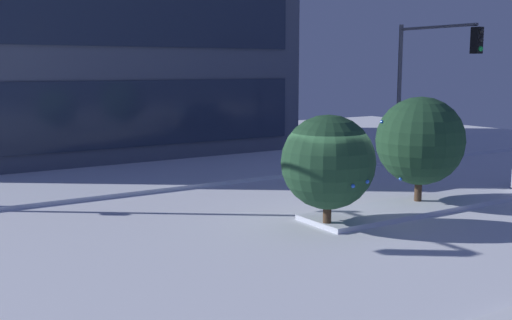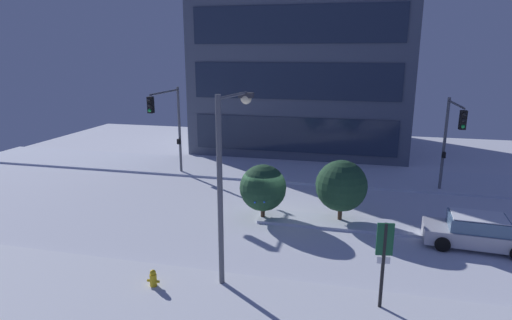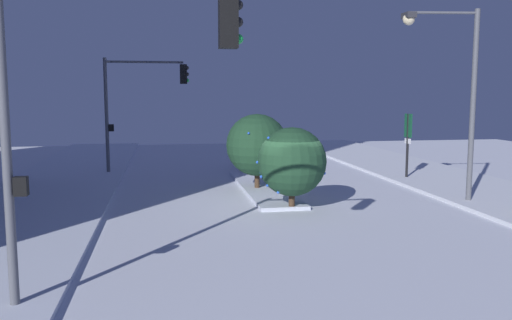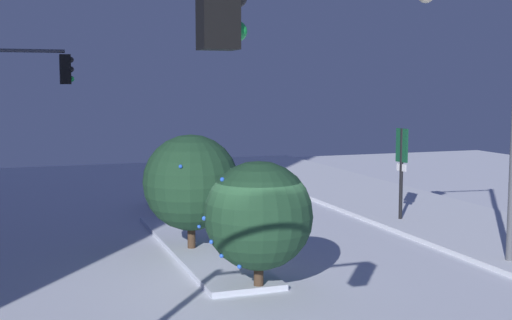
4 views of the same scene
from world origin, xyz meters
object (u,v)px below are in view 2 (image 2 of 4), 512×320
object	(u,v)px
car_near	(477,232)
street_lamp_arched	(229,160)
fire_hydrant	(153,280)
traffic_light_corner_far_left	(169,118)
parking_info_sign	(384,256)
traffic_light_corner_far_right	(452,132)
decorated_tree_left_of_median	(263,188)
decorated_tree_median	(341,186)

from	to	relation	value
car_near	street_lamp_arched	xyz separation A→B (m)	(-10.03, -5.08, 4.00)
fire_hydrant	traffic_light_corner_far_left	bearing A→B (deg)	111.84
street_lamp_arched	parking_info_sign	size ratio (longest dim) A/B	2.25
street_lamp_arched	traffic_light_corner_far_right	bearing A→B (deg)	-32.85
traffic_light_corner_far_right	parking_info_sign	xyz separation A→B (m)	(-4.30, -12.73, -2.04)
traffic_light_corner_far_right	street_lamp_arched	world-z (taller)	street_lamp_arched
traffic_light_corner_far_right	parking_info_sign	bearing A→B (deg)	-18.65
decorated_tree_left_of_median	parking_info_sign	bearing A→B (deg)	-51.40
fire_hydrant	decorated_tree_median	distance (m)	10.54
car_near	decorated_tree_median	world-z (taller)	decorated_tree_median
car_near	traffic_light_corner_far_left	size ratio (longest dim) A/B	0.75
fire_hydrant	parking_info_sign	xyz separation A→B (m)	(8.09, 0.58, 1.66)
traffic_light_corner_far_left	fire_hydrant	world-z (taller)	traffic_light_corner_far_left
traffic_light_corner_far_right	fire_hydrant	size ratio (longest dim) A/B	7.46
traffic_light_corner_far_right	decorated_tree_left_of_median	size ratio (longest dim) A/B	2.01
traffic_light_corner_far_left	street_lamp_arched	xyz separation A→B (m)	(7.81, -11.67, 0.42)
fire_hydrant	traffic_light_corner_far_right	bearing A→B (deg)	47.05
car_near	parking_info_sign	xyz separation A→B (m)	(-4.43, -6.10, 1.33)
traffic_light_corner_far_left	decorated_tree_median	distance (m)	12.99
fire_hydrant	decorated_tree_median	xyz separation A→B (m)	(6.41, 8.21, 1.58)
traffic_light_corner_far_left	fire_hydrant	xyz separation A→B (m)	(5.32, -13.27, -3.91)
car_near	street_lamp_arched	world-z (taller)	street_lamp_arched
traffic_light_corner_far_left	decorated_tree_left_of_median	xyz separation A→B (m)	(7.76, -5.62, -2.56)
street_lamp_arched	car_near	bearing A→B (deg)	-55.79
car_near	parking_info_sign	world-z (taller)	parking_info_sign
car_near	decorated_tree_left_of_median	xyz separation A→B (m)	(-10.08, 0.97, 1.02)
traffic_light_corner_far_left	parking_info_sign	bearing A→B (deg)	46.58
parking_info_sign	decorated_tree_median	world-z (taller)	decorated_tree_median
traffic_light_corner_far_left	fire_hydrant	bearing A→B (deg)	21.84
traffic_light_corner_far_right	parking_info_sign	size ratio (longest dim) A/B	1.87
street_lamp_arched	decorated_tree_left_of_median	world-z (taller)	street_lamp_arched
decorated_tree_left_of_median	traffic_light_corner_far_right	bearing A→B (deg)	29.62
street_lamp_arched	decorated_tree_left_of_median	size ratio (longest dim) A/B	2.42
traffic_light_corner_far_left	parking_info_sign	xyz separation A→B (m)	(13.41, -12.69, -2.25)
decorated_tree_median	fire_hydrant	bearing A→B (deg)	-128.01
traffic_light_corner_far_left	traffic_light_corner_far_right	bearing A→B (deg)	90.12
traffic_light_corner_far_left	parking_info_sign	world-z (taller)	traffic_light_corner_far_left
fire_hydrant	parking_info_sign	size ratio (longest dim) A/B	0.25
parking_info_sign	decorated_tree_left_of_median	bearing A→B (deg)	29.97
car_near	parking_info_sign	size ratio (longest dim) A/B	1.47
street_lamp_arched	decorated_tree_left_of_median	distance (m)	6.74
street_lamp_arched	fire_hydrant	size ratio (longest dim) A/B	9.00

